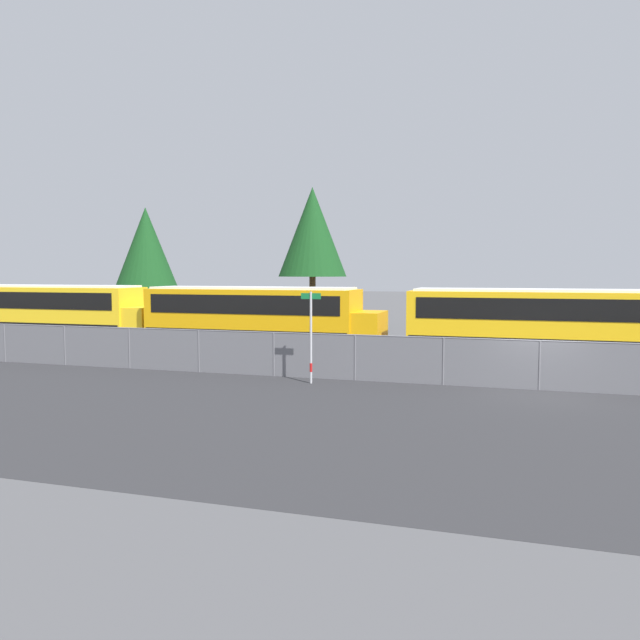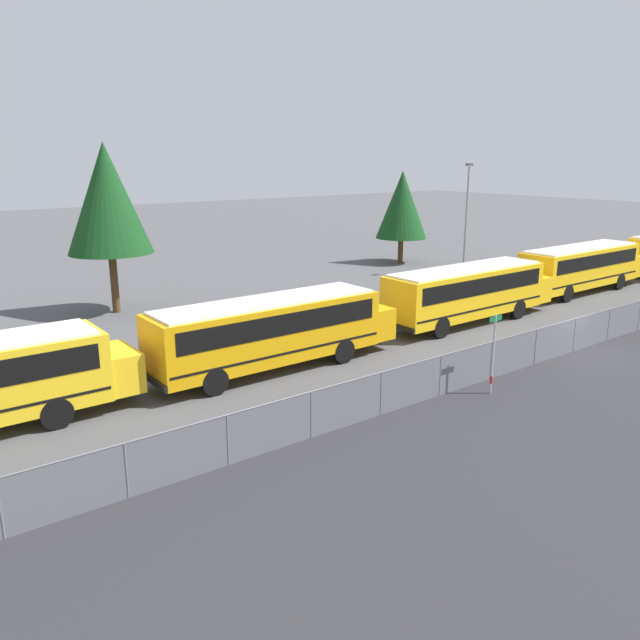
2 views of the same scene
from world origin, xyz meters
name	(u,v)px [view 2 (image 2 of 2)]	position (x,y,z in m)	size (l,w,h in m)	color
ground_plane	(572,352)	(0.00, 0.00, 0.00)	(200.00, 200.00, 0.00)	#4C4C4F
fence	(574,335)	(0.00, 0.00, 0.83)	(97.31, 0.07, 1.62)	#9EA0A5
school_bus_2	(273,327)	(-12.48, 6.39, 1.86)	(11.56, 2.62, 3.08)	orange
school_bus_3	(469,289)	(0.20, 6.45, 1.86)	(11.56, 2.62, 3.08)	yellow
school_bus_4	(582,265)	(12.45, 7.09, 1.86)	(11.56, 2.62, 3.08)	yellow
street_sign	(493,352)	(-7.36, -1.03, 1.65)	(0.70, 0.09, 3.12)	#B7B7BC
light_pole	(466,215)	(11.13, 15.96, 4.55)	(0.60, 0.24, 8.33)	gray
tree_0	(402,205)	(11.27, 22.97, 4.87)	(4.28, 4.28, 7.67)	#51381E
tree_2	(107,199)	(-14.26, 20.41, 6.54)	(4.74, 4.74, 9.64)	#51381E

